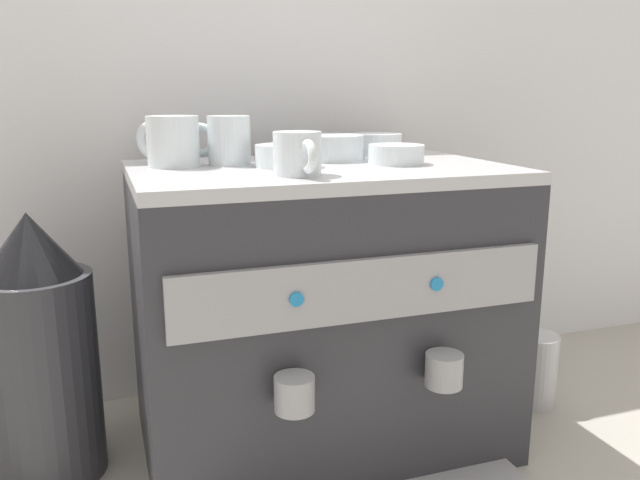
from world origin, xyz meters
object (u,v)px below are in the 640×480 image
object	(u,v)px
milk_pitcher	(534,369)
ceramic_bowl_3	(285,156)
ceramic_cup_0	(298,154)
ceramic_bowl_1	(396,155)
coffee_grinder	(40,355)
espresso_machine	(321,311)
ceramic_cup_1	(226,140)
ceramic_bowl_0	(330,148)
ceramic_cup_2	(171,141)
ceramic_bowl_2	(377,145)

from	to	relation	value
milk_pitcher	ceramic_bowl_3	bearing A→B (deg)	179.41
ceramic_cup_0	ceramic_bowl_1	distance (m)	0.22
coffee_grinder	ceramic_bowl_1	bearing A→B (deg)	-6.42
espresso_machine	ceramic_cup_0	xyz separation A→B (m)	(-0.07, -0.10, 0.28)
ceramic_cup_1	milk_pitcher	distance (m)	0.76
coffee_grinder	milk_pitcher	world-z (taller)	coffee_grinder
ceramic_cup_0	ceramic_bowl_1	world-z (taller)	ceramic_cup_0
ceramic_bowl_1	ceramic_cup_1	bearing A→B (deg)	162.31
milk_pitcher	espresso_machine	bearing A→B (deg)	179.71
espresso_machine	ceramic_bowl_0	size ratio (longest dim) A/B	5.14
ceramic_bowl_1	ceramic_bowl_3	size ratio (longest dim) A/B	0.97
ceramic_bowl_0	ceramic_bowl_3	world-z (taller)	ceramic_bowl_0
espresso_machine	ceramic_bowl_0	xyz separation A→B (m)	(0.05, 0.08, 0.27)
milk_pitcher	ceramic_cup_2	bearing A→B (deg)	173.55
espresso_machine	ceramic_bowl_2	world-z (taller)	ceramic_bowl_2
coffee_grinder	espresso_machine	bearing A→B (deg)	-6.35
ceramic_cup_0	ceramic_bowl_2	world-z (taller)	ceramic_cup_0
milk_pitcher	ceramic_bowl_0	bearing A→B (deg)	168.33
ceramic_bowl_2	milk_pitcher	world-z (taller)	ceramic_bowl_2
ceramic_bowl_1	coffee_grinder	world-z (taller)	ceramic_bowl_1
coffee_grinder	ceramic_cup_0	bearing A→B (deg)	-21.85
espresso_machine	milk_pitcher	world-z (taller)	espresso_machine
ceramic_bowl_1	milk_pitcher	distance (m)	0.55
ceramic_cup_0	ceramic_bowl_1	size ratio (longest dim) A/B	1.13
ceramic_cup_1	espresso_machine	bearing A→B (deg)	-26.73
ceramic_cup_1	ceramic_bowl_1	world-z (taller)	ceramic_cup_1
ceramic_cup_1	coffee_grinder	world-z (taller)	ceramic_cup_1
ceramic_cup_2	ceramic_bowl_1	distance (m)	0.37
ceramic_cup_0	coffee_grinder	world-z (taller)	ceramic_cup_0
ceramic_bowl_1	ceramic_bowl_2	xyz separation A→B (m)	(0.03, 0.14, 0.00)
ceramic_bowl_2	milk_pitcher	bearing A→B (deg)	-22.66
ceramic_cup_2	coffee_grinder	size ratio (longest dim) A/B	0.26
ceramic_bowl_3	milk_pitcher	bearing A→B (deg)	-0.59
espresso_machine	ceramic_bowl_2	size ratio (longest dim) A/B	6.64
ceramic_bowl_1	ceramic_bowl_2	bearing A→B (deg)	79.09
coffee_grinder	ceramic_bowl_0	bearing A→B (deg)	3.60
ceramic_bowl_0	coffee_grinder	distance (m)	0.59
ceramic_cup_0	ceramic_bowl_1	bearing A→B (deg)	23.84
ceramic_cup_0	ceramic_bowl_0	world-z (taller)	ceramic_cup_0
ceramic_cup_1	milk_pitcher	bearing A→B (deg)	-7.03
ceramic_cup_2	milk_pitcher	bearing A→B (deg)	-6.45
ceramic_cup_0	ceramic_bowl_0	size ratio (longest dim) A/B	0.89
ceramic_cup_2	ceramic_bowl_2	world-z (taller)	ceramic_cup_2
ceramic_bowl_0	ceramic_bowl_2	xyz separation A→B (m)	(0.11, 0.04, -0.00)
ceramic_bowl_0	ceramic_cup_1	bearing A→B (deg)	-176.65
ceramic_cup_2	ceramic_bowl_0	world-z (taller)	ceramic_cup_2
ceramic_bowl_3	ceramic_bowl_2	bearing A→B (deg)	29.02
espresso_machine	ceramic_cup_1	world-z (taller)	ceramic_cup_1
espresso_machine	coffee_grinder	distance (m)	0.46
ceramic_bowl_0	coffee_grinder	xyz separation A→B (m)	(-0.50, -0.03, -0.31)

